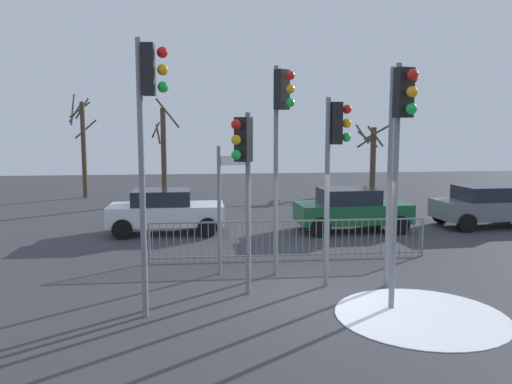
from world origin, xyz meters
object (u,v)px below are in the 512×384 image
Objects in this scene: traffic_light_mid_left at (148,116)px; direction_sign_post at (222,203)px; traffic_light_mid_right at (281,124)px; traffic_light_rear_left at (334,149)px; car_white_mid at (166,210)px; traffic_light_foreground_right at (398,128)px; bare_tree_right at (164,152)px; car_green_trailing at (351,209)px; traffic_light_foreground_left at (244,163)px; bare_tree_centre at (372,154)px; traffic_light_rear_right at (401,132)px; car_grey_near at (488,205)px; bare_tree_left at (83,145)px.

traffic_light_mid_left is 3.61m from direction_sign_post.
traffic_light_mid_right is 1.59× the size of direction_sign_post.
traffic_light_rear_left is at bearing 98.45° from traffic_light_mid_right.
traffic_light_mid_right reaches higher than car_white_mid.
bare_tree_right is (-5.88, 13.95, -1.12)m from traffic_light_foreground_right.
car_green_trailing is at bearing 41.87° from direction_sign_post.
traffic_light_rear_left reaches higher than traffic_light_foreground_left.
traffic_light_foreground_right is 18.39m from bare_tree_centre.
traffic_light_mid_right is 1.01× the size of bare_tree_right.
traffic_light_rear_left is 0.87× the size of traffic_light_foreground_right.
traffic_light_foreground_right is 1.55× the size of direction_sign_post.
traffic_light_mid_right is at bearing -125.10° from car_green_trailing.
bare_tree_right reaches higher than traffic_light_rear_right.
traffic_light_mid_left reaches higher than bare_tree_right.
bare_tree_centre is (8.96, 17.67, -0.72)m from traffic_light_foreground_left.
car_grey_near is (8.40, 5.26, -2.83)m from traffic_light_mid_right.
direction_sign_post reaches higher than car_white_mid.
car_white_mid is (-1.65, 5.10, -0.96)m from direction_sign_post.
traffic_light_foreground_right is 0.91× the size of bare_tree_left.
traffic_light_mid_left is at bearing 69.72° from traffic_light_foreground_left.
direction_sign_post is 16.11m from bare_tree_left.
traffic_light_rear_left is 0.84× the size of traffic_light_mid_right.
car_white_mid is at bearing -86.11° from bare_tree_right.
car_green_trailing is at bearing -113.58° from traffic_light_rear_right.
traffic_light_foreground_left reaches higher than car_green_trailing.
bare_tree_right is at bearing -28.39° from bare_tree_left.
traffic_light_rear_right is at bearing -163.55° from traffic_light_foreground_left.
traffic_light_mid_left is at bearing -72.70° from traffic_light_rear_left.
traffic_light_mid_left reaches higher than traffic_light_rear_right.
traffic_light_rear_right is at bearing -102.86° from car_green_trailing.
bare_tree_centre reaches higher than car_grey_near.
direction_sign_post is at bearing -71.74° from car_white_mid.
bare_tree_left reaches higher than traffic_light_mid_right.
direction_sign_post is at bearing -100.42° from traffic_light_foreground_right.
direction_sign_post is 12.72m from bare_tree_right.
traffic_light_foreground_left is 7.35m from car_white_mid.
traffic_light_foreground_right reaches higher than car_white_mid.
bare_tree_right is at bearing -174.73° from traffic_light_mid_left.
bare_tree_centre is (4.69, 11.28, 1.31)m from car_green_trailing.
traffic_light_mid_left is at bearing -74.25° from bare_tree_left.
traffic_light_mid_right is 1.27× the size of car_green_trailing.
traffic_light_mid_left is 1.06× the size of traffic_light_foreground_right.
traffic_light_rear_left is 9.87m from car_grey_near.
traffic_light_rear_right is at bearing -108.01° from bare_tree_centre.
bare_tree_centre is (11.00, 10.91, 1.31)m from car_white_mid.
traffic_light_mid_left reaches higher than direction_sign_post.
car_green_trailing is at bearing 179.92° from car_grey_near.
traffic_light_mid_right is at bearing -85.93° from traffic_light_foreground_left.
traffic_light_mid_left is 1.31× the size of car_green_trailing.
bare_tree_left is (-4.92, 17.45, -0.99)m from traffic_light_mid_left.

